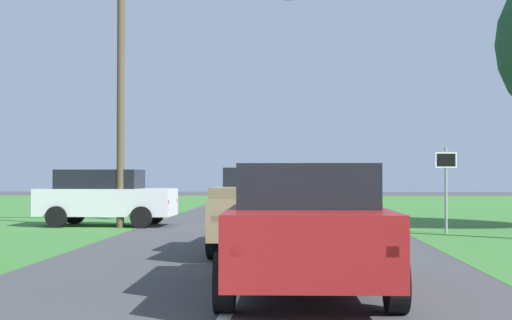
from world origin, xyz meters
TOP-DOWN VIEW (x-y plane):
  - ground_plane at (0.00, 9.91)m, footprint 120.00×120.00m
  - red_suv_near at (0.97, 5.69)m, footprint 2.36×5.03m
  - pickup_truck_lead at (0.31, 11.27)m, footprint 2.39×5.63m
  - traffic_light at (-3.23, 18.33)m, footprint 6.00×0.40m
  - keep_moving_sign at (5.15, 16.41)m, footprint 0.60×0.09m
  - crossing_suv_far at (-5.26, 19.09)m, footprint 4.40×2.11m

SIDE VIEW (x-z plane):
  - ground_plane at x=0.00m, z-range 0.00..0.00m
  - pickup_truck_lead at x=0.31m, z-range 0.04..1.84m
  - crossing_suv_far at x=-5.26m, z-range 0.04..1.87m
  - red_suv_near at x=0.97m, z-range 0.06..1.85m
  - keep_moving_sign at x=5.15m, z-range 0.34..2.77m
  - traffic_light at x=-3.23m, z-range 1.21..9.96m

